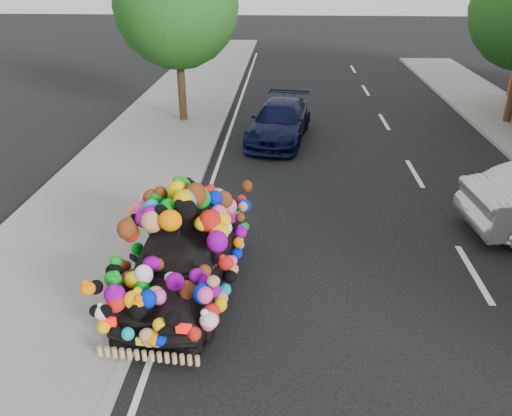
{
  "coord_description": "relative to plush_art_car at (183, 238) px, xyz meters",
  "views": [
    {
      "loc": [
        -0.08,
        -8.2,
        5.36
      ],
      "look_at": [
        -0.57,
        0.03,
        1.26
      ],
      "focal_mm": 35.0,
      "sensor_mm": 36.0,
      "label": 1
    }
  ],
  "objects": [
    {
      "name": "sidewalk",
      "position": [
        -2.5,
        0.76,
        -0.97
      ],
      "size": [
        4.0,
        60.0,
        0.12
      ],
      "primitive_type": "cube",
      "color": "gray",
      "rests_on": "ground"
    },
    {
      "name": "ground",
      "position": [
        1.8,
        0.76,
        -1.03
      ],
      "size": [
        100.0,
        100.0,
        0.0
      ],
      "primitive_type": "plane",
      "color": "black",
      "rests_on": "ground"
    },
    {
      "name": "tree_near_sidewalk",
      "position": [
        -2.0,
        10.26,
        3.0
      ],
      "size": [
        4.2,
        4.2,
        6.13
      ],
      "color": "#332114",
      "rests_on": "ground"
    },
    {
      "name": "lane_markings",
      "position": [
        5.4,
        0.76,
        -1.02
      ],
      "size": [
        6.0,
        50.0,
        0.01
      ],
      "primitive_type": null,
      "color": "silver",
      "rests_on": "ground"
    },
    {
      "name": "navy_sedan",
      "position": [
        1.55,
        8.53,
        -0.42
      ],
      "size": [
        2.36,
        4.43,
        1.22
      ],
      "primitive_type": "imported",
      "rotation": [
        0.0,
        0.0,
        -0.16
      ],
      "color": "black",
      "rests_on": "ground"
    },
    {
      "name": "kerb",
      "position": [
        -0.55,
        0.76,
        -0.96
      ],
      "size": [
        0.15,
        60.0,
        0.13
      ],
      "primitive_type": "cube",
      "color": "gray",
      "rests_on": "ground"
    },
    {
      "name": "plush_art_car",
      "position": [
        0.0,
        0.0,
        0.0
      ],
      "size": [
        2.29,
        4.35,
        2.02
      ],
      "rotation": [
        0.0,
        0.0,
        -0.08
      ],
      "color": "black",
      "rests_on": "ground"
    }
  ]
}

